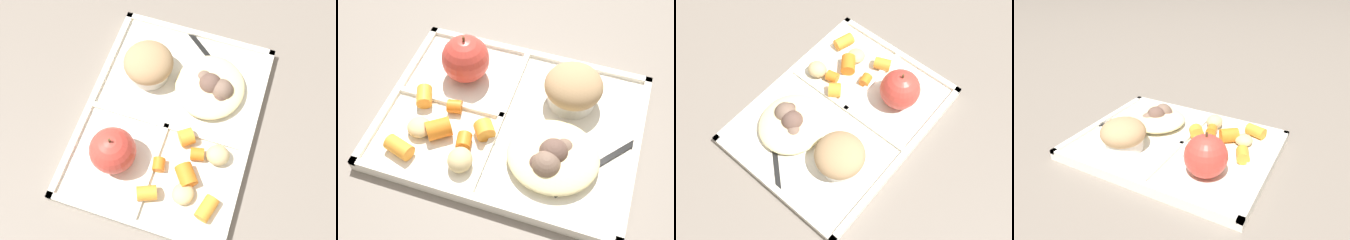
% 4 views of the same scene
% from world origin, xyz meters
% --- Properties ---
extents(ground, '(6.00, 6.00, 0.00)m').
position_xyz_m(ground, '(0.00, 0.00, 0.00)').
color(ground, slate).
extents(lunch_tray, '(0.36, 0.28, 0.02)m').
position_xyz_m(lunch_tray, '(-0.00, -0.00, 0.01)').
color(lunch_tray, silver).
rests_on(lunch_tray, ground).
extents(green_apple, '(0.07, 0.07, 0.08)m').
position_xyz_m(green_apple, '(-0.09, 0.06, 0.05)').
color(green_apple, '#C63D33').
rests_on(green_apple, lunch_tray).
extents(bran_muffin, '(0.08, 0.08, 0.06)m').
position_xyz_m(bran_muffin, '(0.07, 0.06, 0.04)').
color(bran_muffin, silver).
rests_on(bran_muffin, lunch_tray).
extents(carrot_slice_small, '(0.02, 0.02, 0.02)m').
position_xyz_m(carrot_slice_small, '(-0.08, -0.01, 0.02)').
color(carrot_slice_small, orange).
rests_on(carrot_slice_small, lunch_tray).
extents(carrot_slice_large, '(0.04, 0.04, 0.03)m').
position_xyz_m(carrot_slice_large, '(-0.09, -0.06, 0.03)').
color(carrot_slice_large, orange).
rests_on(carrot_slice_large, lunch_tray).
extents(carrot_slice_edge, '(0.03, 0.04, 0.02)m').
position_xyz_m(carrot_slice_edge, '(-0.13, -0.01, 0.02)').
color(carrot_slice_edge, orange).
rests_on(carrot_slice_edge, lunch_tray).
extents(carrot_slice_tilted, '(0.02, 0.02, 0.02)m').
position_xyz_m(carrot_slice_tilted, '(-0.05, -0.06, 0.02)').
color(carrot_slice_tilted, orange).
rests_on(carrot_slice_tilted, lunch_tray).
extents(carrot_slice_center, '(0.04, 0.03, 0.02)m').
position_xyz_m(carrot_slice_center, '(-0.12, -0.10, 0.02)').
color(carrot_slice_center, orange).
rests_on(carrot_slice_center, lunch_tray).
extents(carrot_slice_near_corner, '(0.03, 0.03, 0.03)m').
position_xyz_m(carrot_slice_near_corner, '(-0.03, -0.04, 0.03)').
color(carrot_slice_near_corner, orange).
rests_on(carrot_slice_near_corner, lunch_tray).
extents(potato_chunk_golden, '(0.04, 0.04, 0.03)m').
position_xyz_m(potato_chunk_golden, '(-0.04, -0.09, 0.03)').
color(potato_chunk_golden, tan).
rests_on(potato_chunk_golden, lunch_tray).
extents(potato_chunk_corner, '(0.05, 0.05, 0.02)m').
position_xyz_m(potato_chunk_corner, '(-0.11, -0.06, 0.02)').
color(potato_chunk_corner, tan).
rests_on(potato_chunk_corner, lunch_tray).
extents(egg_noodle_pile, '(0.12, 0.12, 0.02)m').
position_xyz_m(egg_noodle_pile, '(0.07, -0.05, 0.03)').
color(egg_noodle_pile, beige).
rests_on(egg_noodle_pile, lunch_tray).
extents(meatball_side, '(0.03, 0.03, 0.03)m').
position_xyz_m(meatball_side, '(0.06, -0.07, 0.03)').
color(meatball_side, brown).
rests_on(meatball_side, lunch_tray).
extents(meatball_center, '(0.04, 0.04, 0.04)m').
position_xyz_m(meatball_center, '(0.07, -0.07, 0.03)').
color(meatball_center, '#755B4C').
rests_on(meatball_center, lunch_tray).
extents(meatball_front, '(0.03, 0.03, 0.03)m').
position_xyz_m(meatball_front, '(0.08, -0.03, 0.03)').
color(meatball_front, '#755B4C').
rests_on(meatball_front, lunch_tray).
extents(meatball_back, '(0.04, 0.04, 0.04)m').
position_xyz_m(meatball_back, '(0.07, -0.05, 0.03)').
color(meatball_back, brown).
rests_on(meatball_back, lunch_tray).
extents(plastic_fork, '(0.10, 0.12, 0.00)m').
position_xyz_m(plastic_fork, '(0.12, -0.05, 0.01)').
color(plastic_fork, black).
rests_on(plastic_fork, lunch_tray).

